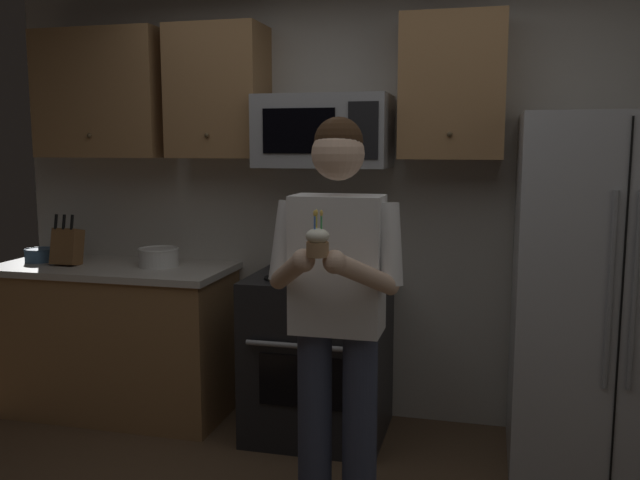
{
  "coord_description": "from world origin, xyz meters",
  "views": [
    {
      "loc": [
        0.76,
        -2.23,
        1.65
      ],
      "look_at": [
        0.08,
        0.49,
        1.25
      ],
      "focal_mm": 37.86,
      "sensor_mm": 36.0,
      "label": 1
    }
  ],
  "objects_px": {
    "refrigerator": "(607,295)",
    "knife_block": "(67,246)",
    "cupcake": "(318,242)",
    "bowl_large_white": "(159,257)",
    "person": "(337,301)",
    "oven_range": "(319,355)",
    "bowl_small_colored": "(39,255)",
    "microwave": "(324,131)"
  },
  "relations": [
    {
      "from": "refrigerator",
      "to": "knife_block",
      "type": "xyz_separation_m",
      "value": [
        -3.07,
        0.01,
        0.13
      ]
    },
    {
      "from": "refrigerator",
      "to": "cupcake",
      "type": "xyz_separation_m",
      "value": [
        -1.2,
        -1.17,
        0.39
      ]
    },
    {
      "from": "bowl_large_white",
      "to": "person",
      "type": "xyz_separation_m",
      "value": [
        1.31,
        -0.93,
        0.02
      ]
    },
    {
      "from": "refrigerator",
      "to": "person",
      "type": "distance_m",
      "value": 1.47
    },
    {
      "from": "knife_block",
      "to": "oven_range",
      "type": "bearing_deg",
      "value": 1.07
    },
    {
      "from": "bowl_small_colored",
      "to": "person",
      "type": "xyz_separation_m",
      "value": [
        2.12,
        -0.9,
        0.03
      ]
    },
    {
      "from": "bowl_small_colored",
      "to": "oven_range",
      "type": "bearing_deg",
      "value": -0.78
    },
    {
      "from": "cupcake",
      "to": "bowl_small_colored",
      "type": "bearing_deg",
      "value": 149.79
    },
    {
      "from": "person",
      "to": "bowl_small_colored",
      "type": "bearing_deg",
      "value": 156.88
    },
    {
      "from": "bowl_small_colored",
      "to": "bowl_large_white",
      "type": "bearing_deg",
      "value": 2.08
    },
    {
      "from": "knife_block",
      "to": "bowl_small_colored",
      "type": "relative_size",
      "value": 1.78
    },
    {
      "from": "oven_range",
      "to": "microwave",
      "type": "relative_size",
      "value": 1.26
    },
    {
      "from": "microwave",
      "to": "bowl_small_colored",
      "type": "distance_m",
      "value": 1.97
    },
    {
      "from": "knife_block",
      "to": "bowl_small_colored",
      "type": "height_order",
      "value": "knife_block"
    },
    {
      "from": "microwave",
      "to": "cupcake",
      "type": "xyz_separation_m",
      "value": [
        0.3,
        -1.33,
        -0.43
      ]
    },
    {
      "from": "bowl_large_white",
      "to": "person",
      "type": "bearing_deg",
      "value": -35.45
    },
    {
      "from": "knife_block",
      "to": "cupcake",
      "type": "distance_m",
      "value": 2.23
    },
    {
      "from": "oven_range",
      "to": "knife_block",
      "type": "distance_m",
      "value": 1.68
    },
    {
      "from": "cupcake",
      "to": "oven_range",
      "type": "bearing_deg",
      "value": 104.07
    },
    {
      "from": "oven_range",
      "to": "knife_block",
      "type": "height_order",
      "value": "knife_block"
    },
    {
      "from": "bowl_large_white",
      "to": "cupcake",
      "type": "height_order",
      "value": "cupcake"
    },
    {
      "from": "bowl_small_colored",
      "to": "person",
      "type": "bearing_deg",
      "value": -23.12
    },
    {
      "from": "refrigerator",
      "to": "bowl_small_colored",
      "type": "xyz_separation_m",
      "value": [
        -3.31,
        0.06,
        0.06
      ]
    },
    {
      "from": "knife_block",
      "to": "bowl_large_white",
      "type": "bearing_deg",
      "value": 8.36
    },
    {
      "from": "microwave",
      "to": "knife_block",
      "type": "bearing_deg",
      "value": -174.61
    },
    {
      "from": "bowl_large_white",
      "to": "cupcake",
      "type": "xyz_separation_m",
      "value": [
        1.31,
        -1.26,
        0.31
      ]
    },
    {
      "from": "bowl_large_white",
      "to": "bowl_small_colored",
      "type": "height_order",
      "value": "bowl_large_white"
    },
    {
      "from": "bowl_small_colored",
      "to": "refrigerator",
      "type": "bearing_deg",
      "value": -1.1
    },
    {
      "from": "oven_range",
      "to": "bowl_large_white",
      "type": "relative_size",
      "value": 3.81
    },
    {
      "from": "cupcake",
      "to": "knife_block",
      "type": "bearing_deg",
      "value": 147.88
    },
    {
      "from": "refrigerator",
      "to": "bowl_small_colored",
      "type": "bearing_deg",
      "value": 178.9
    },
    {
      "from": "oven_range",
      "to": "microwave",
      "type": "bearing_deg",
      "value": 89.98
    },
    {
      "from": "oven_range",
      "to": "cupcake",
      "type": "bearing_deg",
      "value": -75.93
    },
    {
      "from": "microwave",
      "to": "bowl_large_white",
      "type": "bearing_deg",
      "value": -176.29
    },
    {
      "from": "refrigerator",
      "to": "bowl_large_white",
      "type": "height_order",
      "value": "refrigerator"
    },
    {
      "from": "bowl_large_white",
      "to": "microwave",
      "type": "bearing_deg",
      "value": 3.71
    },
    {
      "from": "knife_block",
      "to": "person",
      "type": "height_order",
      "value": "person"
    },
    {
      "from": "refrigerator",
      "to": "knife_block",
      "type": "relative_size",
      "value": 5.63
    },
    {
      "from": "refrigerator",
      "to": "person",
      "type": "relative_size",
      "value": 1.02
    },
    {
      "from": "oven_range",
      "to": "cupcake",
      "type": "xyz_separation_m",
      "value": [
        0.3,
        -1.21,
        0.83
      ]
    },
    {
      "from": "person",
      "to": "oven_range",
      "type": "bearing_deg",
      "value": 109.0
    },
    {
      "from": "knife_block",
      "to": "bowl_small_colored",
      "type": "bearing_deg",
      "value": 167.33
    }
  ]
}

